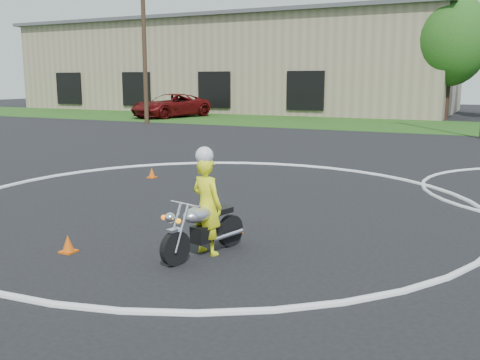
% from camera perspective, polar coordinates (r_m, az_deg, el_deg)
% --- Properties ---
extents(ground, '(120.00, 120.00, 0.00)m').
position_cam_1_polar(ground, '(10.03, -11.14, -5.97)').
color(ground, black).
rests_on(ground, ground).
extents(grass_strip, '(120.00, 10.00, 0.02)m').
position_cam_1_polar(grass_strip, '(35.22, 16.62, 5.62)').
color(grass_strip, '#1E4714').
rests_on(grass_strip, ground).
extents(course_markings, '(19.05, 19.05, 0.12)m').
position_cam_1_polar(course_markings, '(12.84, 8.72, -2.19)').
color(course_markings, silver).
rests_on(course_markings, ground).
extents(primary_motorcycle, '(0.78, 1.80, 0.96)m').
position_cam_1_polar(primary_motorcycle, '(8.72, -4.00, -5.13)').
color(primary_motorcycle, black).
rests_on(primary_motorcycle, ground).
extents(rider_primary_grp, '(0.67, 0.52, 1.79)m').
position_cam_1_polar(rider_primary_grp, '(8.73, -3.57, -2.43)').
color(rider_primary_grp, '#F7FF1A').
rests_on(rider_primary_grp, ground).
extents(pickup_grp, '(4.41, 6.93, 1.78)m').
position_cam_1_polar(pickup_grp, '(41.31, -7.43, 7.87)').
color(pickup_grp, '#5A0A0B').
rests_on(pickup_grp, ground).
extents(warehouse, '(41.00, 17.00, 8.30)m').
position_cam_1_polar(warehouse, '(53.28, -0.40, 12.09)').
color(warehouse, tan).
rests_on(warehouse, ground).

